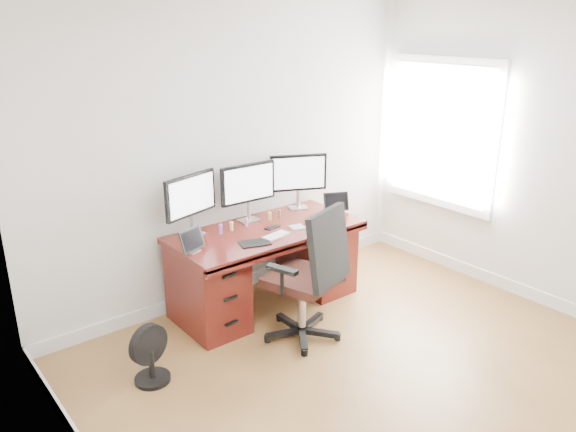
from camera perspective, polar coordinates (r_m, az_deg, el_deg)
ground at (r=4.15m, az=13.73°, el=-18.04°), size 4.50×4.50×0.00m
back_wall at (r=5.10m, az=-5.30°, el=6.43°), size 4.00×0.10×2.70m
desk at (r=5.07m, az=-2.34°, el=-4.89°), size 1.70×0.80×0.75m
office_chair at (r=4.56m, az=2.02°, el=-8.18°), size 0.76×0.76×1.14m
floor_fan at (r=4.24m, az=-13.79°, el=-13.55°), size 0.31×0.26×0.45m
monitor_left at (r=4.73m, az=-9.84°, el=1.89°), size 0.54×0.19×0.53m
monitor_center at (r=5.02m, az=-4.06°, el=3.14°), size 0.55×0.14×0.53m
monitor_right at (r=5.35m, az=1.05°, el=4.23°), size 0.51×0.27×0.53m
tablet_left at (r=4.47m, az=-9.65°, el=-2.57°), size 0.25×0.14×0.19m
tablet_right at (r=5.33m, az=4.98°, el=1.28°), size 0.25×0.16×0.19m
keyboard at (r=4.74m, az=-1.22°, el=-2.01°), size 0.26×0.15×0.01m
trackpad at (r=4.94m, az=0.95°, el=-1.13°), size 0.14×0.14×0.01m
drawing_tablet at (r=4.60m, az=-3.39°, el=-2.75°), size 0.28×0.22×0.01m
phone at (r=4.92m, az=-1.60°, el=-1.18°), size 0.15×0.10×0.01m
figurine_purple at (r=4.82m, az=-6.85°, el=-1.24°), size 0.04×0.04×0.09m
figurine_yellow at (r=4.87m, az=-5.76°, el=-0.97°), size 0.04×0.04×0.09m
figurine_pink at (r=4.95m, az=-4.26°, el=-0.58°), size 0.04×0.04×0.09m
figurine_orange at (r=5.09m, az=-1.86°, el=0.04°), size 0.04×0.04×0.09m
figurine_brown at (r=5.16m, az=-0.89°, el=0.29°), size 0.04×0.04×0.09m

